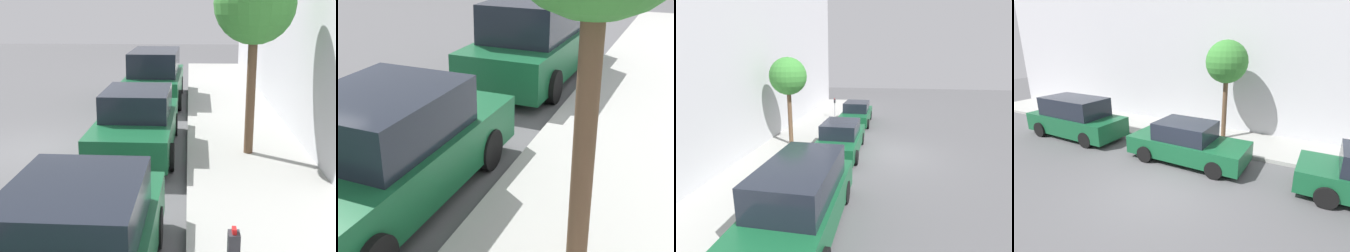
% 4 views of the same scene
% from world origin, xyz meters
% --- Properties ---
extents(ground_plane, '(60.00, 60.00, 0.00)m').
position_xyz_m(ground_plane, '(0.00, 0.00, 0.00)').
color(ground_plane, '#515154').
extents(sidewalk, '(2.84, 32.00, 0.15)m').
position_xyz_m(sidewalk, '(4.92, 0.00, 0.07)').
color(sidewalk, '#9E9E99').
rests_on(sidewalk, ground_plane).
extents(parked_sedan_second, '(1.92, 4.54, 1.54)m').
position_xyz_m(parked_sedan_second, '(2.26, 0.15, 0.73)').
color(parked_sedan_second, '#14512D').
rests_on(parked_sedan_second, ground_plane).
extents(parked_minivan_third, '(2.02, 4.94, 1.90)m').
position_xyz_m(parked_minivan_third, '(2.27, 6.14, 0.92)').
color(parked_minivan_third, '#14512D').
rests_on(parked_minivan_third, ground_plane).
extents(street_tree, '(1.81, 1.81, 4.34)m').
position_xyz_m(street_tree, '(4.94, -0.36, 3.54)').
color(street_tree, brown).
rests_on(street_tree, sidewalk).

